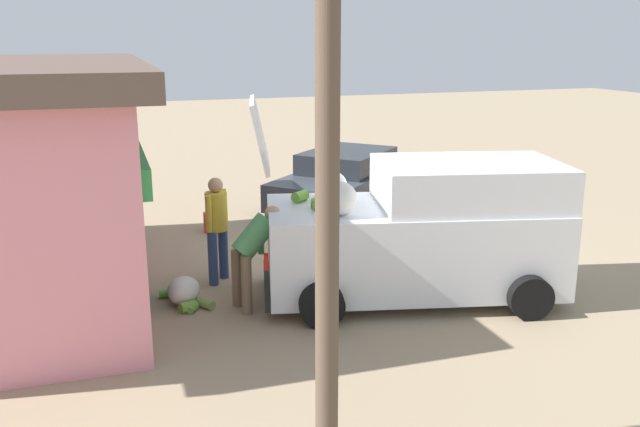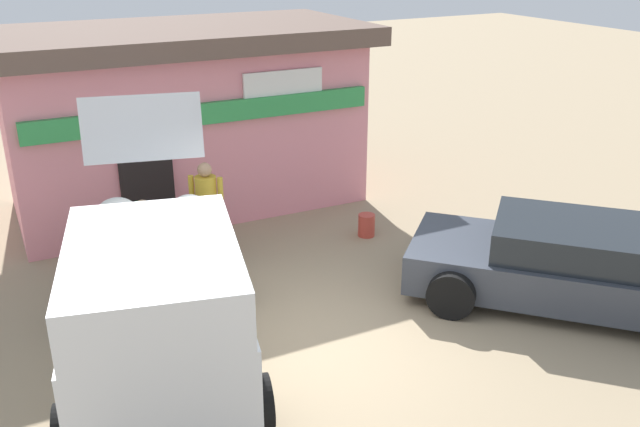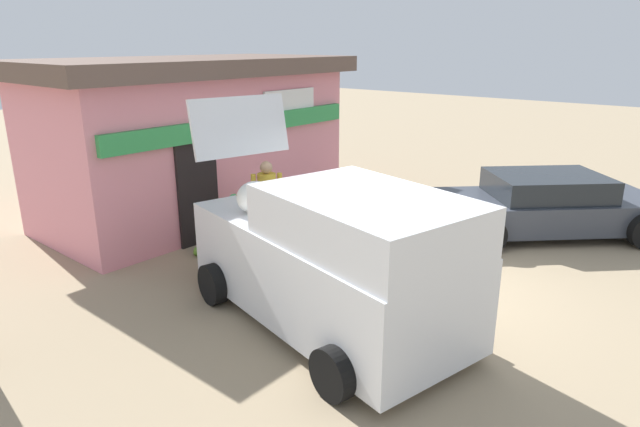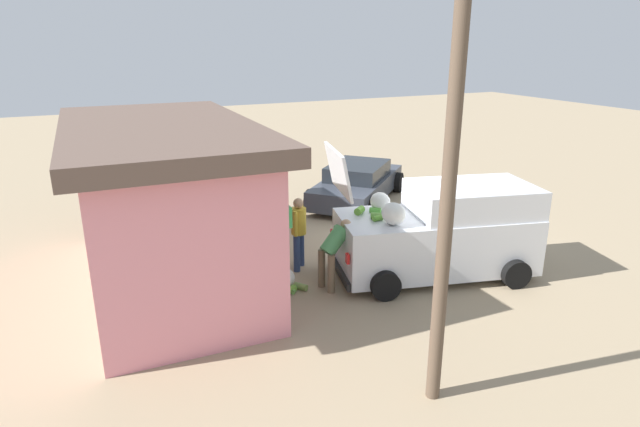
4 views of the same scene
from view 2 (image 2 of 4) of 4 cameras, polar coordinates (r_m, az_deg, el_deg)
name	(u,v)px [view 2 (image 2 of 4)]	position (r m, az deg, el deg)	size (l,w,h in m)	color
ground_plane	(308,340)	(9.24, -1.01, -10.43)	(60.00, 60.00, 0.00)	#9E896B
storefront_bar	(184,116)	(13.54, -11.17, 7.92)	(6.99, 3.79, 3.40)	pink
delivery_van	(157,300)	(8.35, -13.31, -6.98)	(2.96, 4.70, 2.91)	silver
parked_sedan	(570,265)	(10.49, 19.90, -3.98)	(4.40, 4.49, 1.22)	#383D47
vendor_standing	(207,205)	(11.13, -9.32, 0.72)	(0.48, 0.48, 1.66)	navy
customer_bending	(136,230)	(10.63, -14.93, -1.31)	(0.60, 0.75, 1.45)	#726047
unloaded_banana_pile	(153,244)	(11.82, -13.59, -2.48)	(0.84, 0.72, 0.39)	silver
paint_bucket	(366,225)	(12.20, 3.86, -0.97)	(0.29, 0.29, 0.40)	#BF3F33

